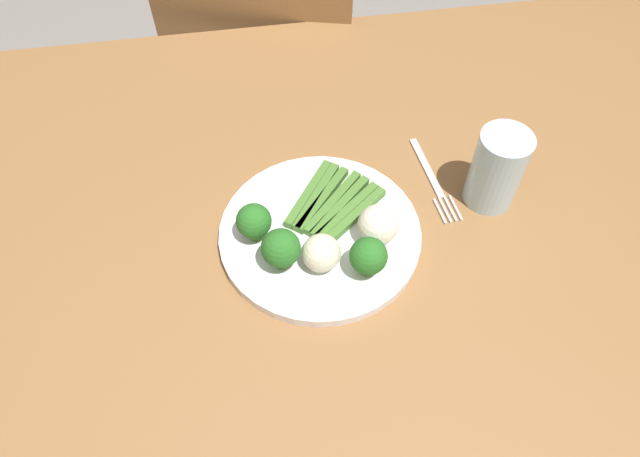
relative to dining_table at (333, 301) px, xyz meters
The scene contains 12 objects.
ground_plane 0.69m from the dining_table, ahead, with size 6.00×6.00×0.02m, color gray.
dining_table is the anchor object (origin of this frame).
chair 0.71m from the dining_table, 87.28° to the right, with size 0.49×0.49×0.87m.
plate 0.11m from the dining_table, 77.70° to the right, with size 0.27×0.27×0.01m, color white.
asparagus_bundle 0.14m from the dining_table, 97.05° to the right, with size 0.15×0.15×0.01m.
broccoli_outer_edge 0.16m from the dining_table, ahead, with size 0.05×0.05×0.06m.
broccoli_right 0.15m from the dining_table, 151.82° to the left, with size 0.05×0.05×0.06m.
broccoli_front_left 0.18m from the dining_table, 30.30° to the right, with size 0.05×0.05×0.06m.
cauliflower_near_fork 0.15m from the dining_table, 153.91° to the right, with size 0.05×0.05×0.05m, color silver.
cauliflower_mid 0.13m from the dining_table, ahead, with size 0.05×0.05×0.05m, color beige.
fork 0.23m from the dining_table, 143.29° to the right, with size 0.04×0.17×0.00m.
water_glass 0.29m from the dining_table, 160.42° to the right, with size 0.07×0.07×0.12m, color silver.
Camera 1 is at (0.08, 0.40, 1.42)m, focal length 32.54 mm.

